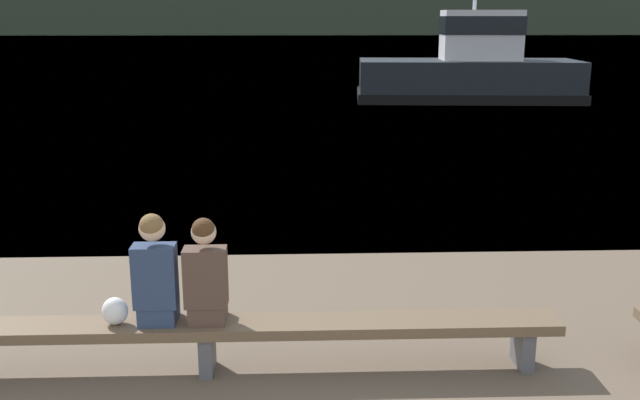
{
  "coord_description": "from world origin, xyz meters",
  "views": [
    {
      "loc": [
        0.28,
        -2.95,
        3.12
      ],
      "look_at": [
        0.62,
        5.98,
        0.83
      ],
      "focal_mm": 40.0,
      "sensor_mm": 36.0,
      "label": 1
    }
  ],
  "objects": [
    {
      "name": "water_surface",
      "position": [
        0.0,
        126.25,
        0.0
      ],
      "size": [
        240.0,
        240.0,
        0.0
      ],
      "primitive_type": "plane",
      "color": "#5684A3",
      "rests_on": "ground"
    },
    {
      "name": "bench_main",
      "position": [
        -0.51,
        2.98,
        0.39
      ],
      "size": [
        6.37,
        0.42,
        0.48
      ],
      "color": "brown",
      "rests_on": "ground"
    },
    {
      "name": "shopping_bag",
      "position": [
        -1.31,
        2.97,
        0.6
      ],
      "size": [
        0.23,
        0.19,
        0.25
      ],
      "color": "white",
      "rests_on": "bench_main"
    },
    {
      "name": "person_left",
      "position": [
        -0.94,
        2.97,
        0.96
      ],
      "size": [
        0.37,
        0.36,
        1.02
      ],
      "color": "navy",
      "rests_on": "bench_main"
    },
    {
      "name": "far_shoreline",
      "position": [
        0.0,
        134.87,
        3.54
      ],
      "size": [
        600.0,
        12.0,
        7.09
      ],
      "primitive_type": "cube",
      "color": "#384233",
      "rests_on": "ground"
    },
    {
      "name": "person_right",
      "position": [
        -0.5,
        2.97,
        0.93
      ],
      "size": [
        0.37,
        0.36,
        0.98
      ],
      "color": "#4C382D",
      "rests_on": "bench_main"
    },
    {
      "name": "tugboat_red",
      "position": [
        7.1,
        24.49,
        1.07
      ],
      "size": [
        8.67,
        3.94,
        5.57
      ],
      "rotation": [
        0.0,
        0.0,
        1.49
      ],
      "color": "black",
      "rests_on": "water_surface"
    }
  ]
}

